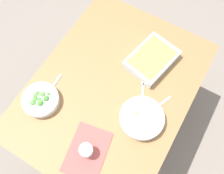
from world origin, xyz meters
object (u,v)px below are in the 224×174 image
at_px(drink_cup, 87,151).
at_px(fork_on_table, 143,90).
at_px(broccoli_bowl, 41,100).
at_px(spoon_by_broccoli, 50,89).
at_px(stew_bowl, 142,118).
at_px(baking_dish, 152,59).
at_px(spoon_by_stew, 156,108).

bearing_deg(drink_cup, fork_on_table, 169.29).
bearing_deg(broccoli_bowl, spoon_by_broccoli, -178.63).
bearing_deg(stew_bowl, broccoli_bowl, -70.11).
height_order(baking_dish, drink_cup, drink_cup).
distance_m(spoon_by_broccoli, fork_on_table, 0.55).
height_order(baking_dish, spoon_by_stew, baking_dish).
bearing_deg(spoon_by_stew, fork_on_table, -119.05).
bearing_deg(stew_bowl, baking_dish, -161.45).
xyz_separation_m(broccoli_bowl, fork_on_table, (-0.36, 0.47, -0.03)).
relative_size(broccoli_bowl, spoon_by_stew, 1.25).
bearing_deg(spoon_by_broccoli, drink_cup, 63.54).
bearing_deg(baking_dish, stew_bowl, 18.55).
relative_size(stew_bowl, baking_dish, 0.73).
xyz_separation_m(stew_bowl, drink_cup, (0.30, -0.16, 0.01)).
bearing_deg(drink_cup, stew_bowl, 151.46).
height_order(baking_dish, fork_on_table, baking_dish).
distance_m(broccoli_bowl, baking_dish, 0.70).
bearing_deg(spoon_by_broccoli, baking_dish, 137.87).
distance_m(broccoli_bowl, fork_on_table, 0.59).
distance_m(stew_bowl, fork_on_table, 0.18).
height_order(drink_cup, fork_on_table, drink_cup).
xyz_separation_m(broccoli_bowl, spoon_by_stew, (-0.30, 0.59, -0.03)).
relative_size(spoon_by_broccoli, fork_on_table, 1.04).
relative_size(baking_dish, spoon_by_stew, 2.00).
bearing_deg(broccoli_bowl, fork_on_table, 127.76).
bearing_deg(spoon_by_stew, stew_bowl, -21.91).
xyz_separation_m(stew_bowl, spoon_by_stew, (-0.10, 0.04, -0.03)).
distance_m(stew_bowl, broccoli_bowl, 0.58).
height_order(stew_bowl, spoon_by_stew, stew_bowl).
bearing_deg(fork_on_table, stew_bowl, 24.50).
distance_m(baking_dish, spoon_by_stew, 0.31).
distance_m(drink_cup, fork_on_table, 0.48).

